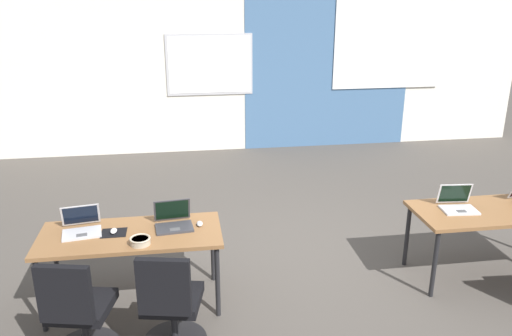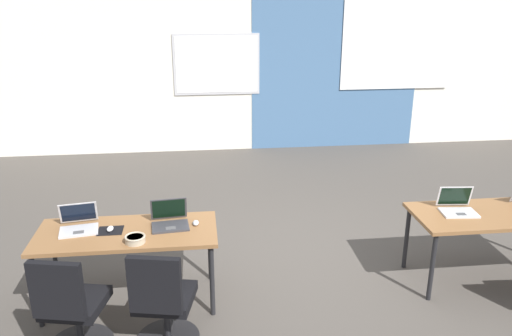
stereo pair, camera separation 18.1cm
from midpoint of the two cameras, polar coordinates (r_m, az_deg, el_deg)
ground_plane at (r=5.67m, az=4.50°, el=-9.90°), size 24.00×24.00×0.00m
back_wall_assembly at (r=9.19m, az=-0.84°, el=10.84°), size 10.00×0.27×2.80m
desk_near_left at (r=4.74m, az=-14.82°, el=-7.67°), size 1.60×0.70×0.72m
desk_near_right at (r=5.54m, az=24.16°, el=-4.79°), size 1.60×0.70×0.72m
laptop_near_right_inner at (r=5.37m, az=20.62°, el=-3.79°), size 0.35×0.32×0.23m
laptop_near_left_end at (r=4.85m, az=-19.88°, el=-6.18°), size 0.37×0.36×0.23m
mousepad_near_left_end at (r=4.76m, az=-16.60°, el=-6.94°), size 0.22×0.19×0.00m
mouse_near_left_end at (r=4.75m, az=-16.62°, el=-6.73°), size 0.06×0.10×0.03m
chair_near_left_end at (r=4.35m, az=-20.25°, el=-15.26°), size 0.52×0.58×0.92m
laptop_near_left_inner at (r=4.74m, az=-10.25°, el=-5.87°), size 0.36×0.32×0.23m
mouse_near_left_inner at (r=4.73m, az=-7.39°, el=-6.17°), size 0.06×0.10×0.03m
chair_near_left_inner at (r=4.25m, az=-10.67°, el=-15.19°), size 0.52×0.58×0.92m
snack_bowl at (r=4.49m, az=-13.91°, el=-7.85°), size 0.18×0.18×0.06m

